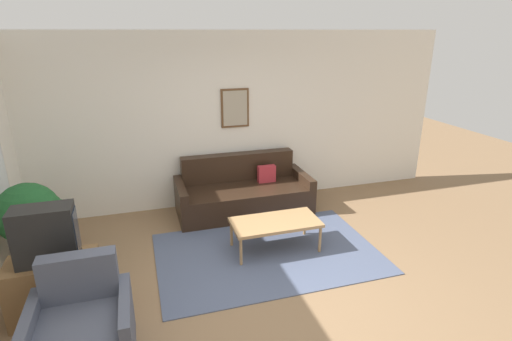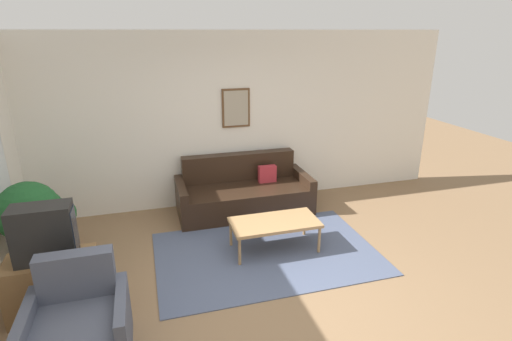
# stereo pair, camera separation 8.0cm
# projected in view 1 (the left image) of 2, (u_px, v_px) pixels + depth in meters

# --- Properties ---
(ground_plane) EXTENTS (16.00, 16.00, 0.00)m
(ground_plane) POSITION_uv_depth(u_px,v_px,m) (262.00, 309.00, 4.08)
(ground_plane) COLOR #846647
(area_rug) EXTENTS (2.77, 1.82, 0.01)m
(area_rug) POSITION_uv_depth(u_px,v_px,m) (267.00, 253.00, 5.09)
(area_rug) COLOR #4C5670
(area_rug) RESTS_ON ground_plane
(wall_back) EXTENTS (8.00, 0.09, 2.70)m
(wall_back) POSITION_uv_depth(u_px,v_px,m) (207.00, 122.00, 6.17)
(wall_back) COLOR white
(wall_back) RESTS_ON ground_plane
(couch) EXTENTS (2.04, 0.90, 0.85)m
(couch) POSITION_uv_depth(u_px,v_px,m) (243.00, 193.00, 6.23)
(couch) COLOR black
(couch) RESTS_ON ground_plane
(coffee_table) EXTENTS (1.12, 0.56, 0.40)m
(coffee_table) POSITION_uv_depth(u_px,v_px,m) (275.00, 223.00, 5.07)
(coffee_table) COLOR #A87F51
(coffee_table) RESTS_ON ground_plane
(tv_stand) EXTENTS (0.83, 0.44, 0.61)m
(tv_stand) POSITION_uv_depth(u_px,v_px,m) (56.00, 287.00, 3.92)
(tv_stand) COLOR brown
(tv_stand) RESTS_ON ground_plane
(tv) EXTENTS (0.55, 0.28, 0.56)m
(tv) POSITION_uv_depth(u_px,v_px,m) (45.00, 235.00, 3.73)
(tv) COLOR black
(tv) RESTS_ON tv_stand
(armchair) EXTENTS (0.82, 0.76, 0.88)m
(armchair) POSITION_uv_depth(u_px,v_px,m) (82.00, 331.00, 3.35)
(armchair) COLOR #474C5B
(armchair) RESTS_ON ground_plane
(potted_plant_tall) EXTENTS (0.70, 0.70, 1.09)m
(potted_plant_tall) POSITION_uv_depth(u_px,v_px,m) (29.00, 215.00, 4.51)
(potted_plant_tall) COLOR #935638
(potted_plant_tall) RESTS_ON ground_plane
(potted_plant_by_window) EXTENTS (0.40, 0.40, 0.68)m
(potted_plant_by_window) POSITION_uv_depth(u_px,v_px,m) (60.00, 221.00, 5.08)
(potted_plant_by_window) COLOR #935638
(potted_plant_by_window) RESTS_ON ground_plane
(potted_plant_small) EXTENTS (0.55, 0.55, 0.89)m
(potted_plant_small) POSITION_uv_depth(u_px,v_px,m) (40.00, 215.00, 4.80)
(potted_plant_small) COLOR #935638
(potted_plant_small) RESTS_ON ground_plane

